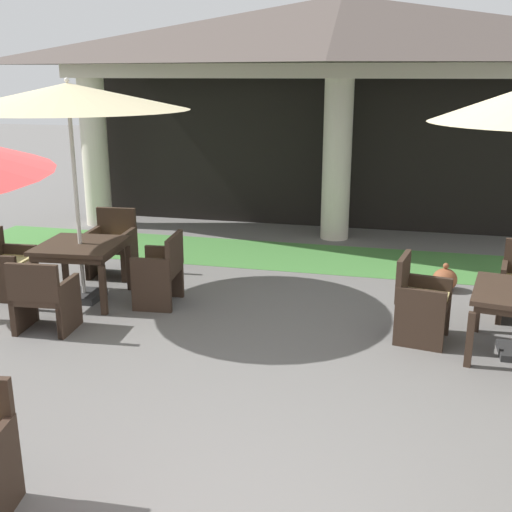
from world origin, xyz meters
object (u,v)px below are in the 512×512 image
at_px(patio_umbrella_near_foreground, 68,98).
at_px(patio_chair_near_foreground_east, 161,271).
at_px(patio_table_near_foreground, 81,251).
at_px(patio_chair_near_foreground_north, 112,246).
at_px(patio_chair_near_foreground_west, 7,266).
at_px(terracotta_urn, 445,279).
at_px(patio_chair_mid_left_west, 420,303).
at_px(patio_chair_near_foreground_south, 44,298).

xyz_separation_m(patio_umbrella_near_foreground, patio_chair_near_foreground_east, (1.04, 0.09, -2.10)).
xyz_separation_m(patio_table_near_foreground, patio_chair_near_foreground_north, (-0.09, 1.04, -0.22)).
xyz_separation_m(patio_chair_near_foreground_west, terracotta_urn, (5.59, 1.56, -0.25)).
height_order(patio_umbrella_near_foreground, patio_chair_near_foreground_east, patio_umbrella_near_foreground).
height_order(patio_chair_near_foreground_north, patio_chair_mid_left_west, patio_chair_near_foreground_north).
relative_size(patio_umbrella_near_foreground, patio_chair_near_foreground_east, 3.18).
height_order(patio_chair_mid_left_west, terracotta_urn, patio_chair_mid_left_west).
bearing_deg(patio_chair_near_foreground_east, patio_chair_near_foreground_south, 135.02).
relative_size(patio_table_near_foreground, patio_chair_mid_left_west, 1.15).
distance_m(patio_umbrella_near_foreground, terracotta_urn, 5.34).
relative_size(patio_chair_near_foreground_north, terracotta_urn, 2.47).
xyz_separation_m(patio_chair_near_foreground_south, patio_chair_mid_left_west, (4.10, 0.76, 0.03)).
xyz_separation_m(patio_chair_near_foreground_east, patio_chair_near_foreground_west, (-2.08, -0.18, -0.03)).
xyz_separation_m(patio_table_near_foreground, patio_chair_near_foreground_south, (0.09, -1.04, -0.25)).
distance_m(patio_chair_near_foreground_east, patio_chair_near_foreground_south, 1.47).
bearing_deg(patio_chair_near_foreground_south, patio_chair_mid_left_west, 5.60).
relative_size(patio_chair_near_foreground_west, patio_chair_near_foreground_north, 0.92).
height_order(patio_chair_near_foreground_east, patio_chair_mid_left_west, patio_chair_mid_left_west).
height_order(patio_chair_near_foreground_east, terracotta_urn, patio_chair_near_foreground_east).
bearing_deg(patio_chair_near_foreground_west, patio_chair_near_foreground_south, 44.98).
relative_size(patio_chair_near_foreground_south, patio_chair_near_foreground_north, 0.90).
distance_m(patio_table_near_foreground, patio_chair_near_foreground_south, 1.07).
bearing_deg(patio_chair_near_foreground_west, patio_chair_mid_left_west, 83.02).
xyz_separation_m(patio_chair_near_foreground_south, patio_chair_near_foreground_north, (-0.18, 2.08, 0.04)).
bearing_deg(patio_chair_mid_left_west, patio_chair_near_foreground_north, -97.50).
height_order(patio_chair_near_foreground_north, terracotta_urn, patio_chair_near_foreground_north).
height_order(patio_table_near_foreground, patio_chair_near_foreground_south, patio_chair_near_foreground_south).
bearing_deg(patio_chair_mid_left_west, patio_chair_near_foreground_west, -82.43).
bearing_deg(patio_umbrella_near_foreground, patio_chair_mid_left_west, -3.81).
xyz_separation_m(patio_umbrella_near_foreground, patio_chair_near_foreground_north, (-0.09, 1.04, -2.10)).
height_order(patio_chair_near_foreground_west, patio_chair_near_foreground_north, patio_chair_near_foreground_north).
height_order(patio_table_near_foreground, patio_umbrella_near_foreground, patio_umbrella_near_foreground).
distance_m(patio_chair_near_foreground_west, patio_chair_near_foreground_north, 1.48).
bearing_deg(patio_chair_near_foreground_north, patio_chair_mid_left_west, 157.96).
distance_m(patio_chair_near_foreground_east, terracotta_urn, 3.78).
bearing_deg(patio_table_near_foreground, patio_umbrella_near_foreground, 63.43).
xyz_separation_m(patio_chair_near_foreground_south, patio_chair_near_foreground_west, (-1.13, 0.95, 0.01)).
distance_m(patio_chair_near_foreground_east, patio_chair_near_foreground_north, 1.48).
height_order(patio_table_near_foreground, patio_chair_near_foreground_east, patio_chair_near_foreground_east).
bearing_deg(patio_chair_near_foreground_east, patio_table_near_foreground, 90.00).
bearing_deg(patio_table_near_foreground, patio_chair_near_foreground_north, 94.90).
distance_m(patio_chair_near_foreground_west, terracotta_urn, 5.81).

